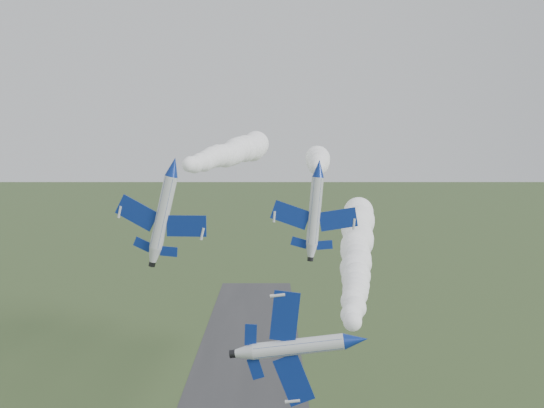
{
  "coord_description": "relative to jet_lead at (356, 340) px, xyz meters",
  "views": [
    {
      "loc": [
        4.93,
        -52.26,
        45.8
      ],
      "look_at": [
        5.14,
        20.68,
        39.79
      ],
      "focal_mm": 40.0,
      "sensor_mm": 36.0,
      "label": 1
    }
  ],
  "objects": [
    {
      "name": "jet_lead",
      "position": [
        0.0,
        0.0,
        0.0
      ],
      "size": [
        3.96,
        12.23,
        10.0
      ],
      "rotation": [
        0.0,
        1.43,
        -0.08
      ],
      "color": "silver"
    },
    {
      "name": "smoke_trail_jet_lead",
      "position": [
        5.11,
        36.22,
        2.16
      ],
      "size": [
        11.58,
        68.29,
        5.85
      ],
      "primitive_type": null,
      "rotation": [
        0.0,
        0.0,
        -0.08
      ],
      "color": "white"
    },
    {
      "name": "jet_pair_left",
      "position": [
        -19.12,
        21.71,
        14.56
      ],
      "size": [
        11.33,
        13.76,
        4.07
      ],
      "rotation": [
        0.0,
        0.24,
        -0.15
      ],
      "color": "silver"
    },
    {
      "name": "smoke_trail_jet_pair_left",
      "position": [
        -14.15,
        52.93,
        16.18
      ],
      "size": [
        14.14,
        56.72,
        5.52
      ],
      "primitive_type": null,
      "rotation": [
        0.0,
        0.0,
        -0.15
      ],
      "color": "white"
    },
    {
      "name": "jet_pair_right",
      "position": [
        -1.64,
        21.19,
        14.38
      ],
      "size": [
        10.28,
        12.34,
        3.08
      ],
      "rotation": [
        0.0,
        0.09,
        -0.07
      ],
      "color": "silver"
    },
    {
      "name": "smoke_trail_jet_pair_right",
      "position": [
        0.65,
        51.1,
        14.86
      ],
      "size": [
        8.25,
        53.95,
        4.73
      ],
      "primitive_type": null,
      "rotation": [
        0.0,
        0.0,
        -0.07
      ],
      "color": "white"
    }
  ]
}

